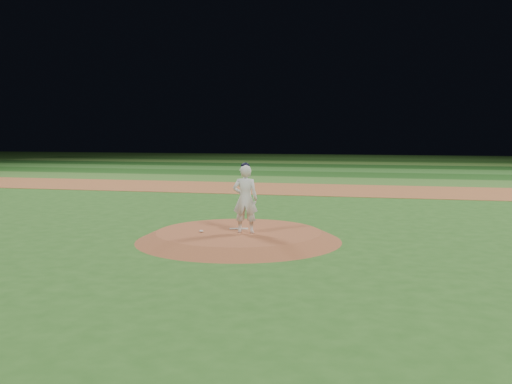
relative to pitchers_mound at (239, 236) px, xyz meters
name	(u,v)px	position (x,y,z in m)	size (l,w,h in m)	color
ground	(239,240)	(0.00, 0.00, -0.12)	(120.00, 120.00, 0.00)	#2B601F
infield_dirt_band	(311,189)	(0.00, 14.00, -0.12)	(70.00, 6.00, 0.02)	#A15C32
outfield_stripe_0	(324,180)	(0.00, 19.50, -0.12)	(70.00, 5.00, 0.02)	#3C6E28
outfield_stripe_1	(332,174)	(0.00, 24.50, -0.12)	(70.00, 5.00, 0.02)	#1C4B18
outfield_stripe_2	(339,170)	(0.00, 29.50, -0.12)	(70.00, 5.00, 0.02)	#306B27
outfield_stripe_3	(344,166)	(0.00, 34.50, -0.12)	(70.00, 5.00, 0.02)	#174215
outfield_stripe_4	(349,163)	(0.00, 39.50, -0.12)	(70.00, 5.00, 0.02)	#417229
outfield_stripe_5	(352,160)	(0.00, 44.50, -0.12)	(70.00, 5.00, 0.02)	#1F4D18
pitchers_mound	(239,236)	(0.00, 0.00, 0.00)	(5.50, 5.50, 0.25)	#9D5330
pitching_rubber	(239,229)	(-0.08, 0.29, 0.14)	(0.51, 0.13, 0.03)	silver
rosin_bag	(201,231)	(-0.92, -0.41, 0.16)	(0.11, 0.11, 0.06)	silver
pitcher_on_mound	(245,199)	(0.24, -0.22, 1.04)	(0.70, 0.50, 1.85)	white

